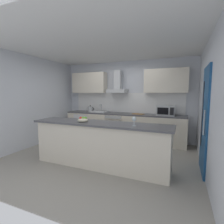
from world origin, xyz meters
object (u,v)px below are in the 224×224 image
at_px(microwave, 166,110).
at_px(range_hood, 118,86).
at_px(sink, 100,111).
at_px(oven, 116,126).
at_px(refrigerator, 85,125).
at_px(kettle, 90,109).
at_px(wine_glass, 134,119).
at_px(fruit_bowl, 83,120).
at_px(chopping_board, 138,114).

relative_size(microwave, range_hood, 0.69).
xyz_separation_m(microwave, sink, (-2.15, 0.04, -0.12)).
height_order(oven, range_hood, range_hood).
distance_m(refrigerator, microwave, 2.82).
distance_m(sink, kettle, 0.36).
relative_size(sink, wine_glass, 2.81).
xyz_separation_m(range_hood, wine_glass, (1.18, -2.25, -0.72)).
relative_size(oven, range_hood, 1.11).
bearing_deg(sink, range_hood, 11.20).
height_order(sink, fruit_bowl, sink).
distance_m(sink, wine_glass, 2.78).
xyz_separation_m(microwave, kettle, (-2.50, -0.01, -0.04)).
xyz_separation_m(refrigerator, chopping_board, (1.94, -0.02, 0.49)).
bearing_deg(wine_glass, fruit_bowl, 179.51).
height_order(microwave, kettle, microwave).
xyz_separation_m(refrigerator, microwave, (2.75, -0.03, 0.62)).
bearing_deg(range_hood, fruit_bowl, -88.08).
height_order(refrigerator, microwave, microwave).
distance_m(oven, kettle, 1.09).
height_order(kettle, range_hood, range_hood).
relative_size(microwave, kettle, 1.73).
distance_m(kettle, fruit_bowl, 2.32).
bearing_deg(oven, range_hood, 90.00).
bearing_deg(kettle, refrigerator, 172.85).
distance_m(fruit_bowl, chopping_board, 2.19).
bearing_deg(kettle, sink, 7.30).
distance_m(refrigerator, sink, 0.78).
bearing_deg(wine_glass, refrigerator, 138.31).
relative_size(range_hood, fruit_bowl, 3.27).
distance_m(sink, fruit_bowl, 2.23).
height_order(range_hood, fruit_bowl, range_hood).
height_order(kettle, chopping_board, kettle).
height_order(refrigerator, fruit_bowl, fruit_bowl).
height_order(refrigerator, sink, sink).
height_order(refrigerator, kettle, kettle).
distance_m(microwave, range_hood, 1.73).
height_order(kettle, fruit_bowl, kettle).
relative_size(sink, range_hood, 0.69).
distance_m(oven, microwave, 1.66).
relative_size(refrigerator, microwave, 1.70).
bearing_deg(sink, refrigerator, -178.68).
bearing_deg(microwave, fruit_bowl, -125.32).
bearing_deg(microwave, chopping_board, 179.70).
relative_size(sink, fruit_bowl, 2.27).
relative_size(sink, chopping_board, 1.47).
distance_m(microwave, kettle, 2.50).
xyz_separation_m(kettle, range_hood, (0.95, 0.16, 0.78)).
xyz_separation_m(wine_glass, fruit_bowl, (-1.11, 0.01, -0.08)).
xyz_separation_m(oven, refrigerator, (-1.19, -0.00, -0.03)).
distance_m(range_hood, wine_glass, 2.64).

